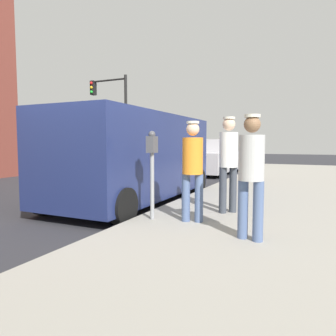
{
  "coord_description": "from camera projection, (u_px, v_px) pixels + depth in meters",
  "views": [
    {
      "loc": [
        3.81,
        -4.69,
        1.46
      ],
      "look_at": [
        1.65,
        -0.01,
        1.05
      ],
      "focal_mm": 33.16,
      "sensor_mm": 36.0,
      "label": 1
    }
  ],
  "objects": [
    {
      "name": "ground_plane",
      "position": [
        90.0,
        220.0,
        5.95
      ],
      "size": [
        80.0,
        80.0,
        0.0
      ],
      "primitive_type": "plane",
      "color": "#2D2D33"
    },
    {
      "name": "sidewalk_slab",
      "position": [
        284.0,
        239.0,
        4.48
      ],
      "size": [
        5.0,
        32.0,
        0.15
      ],
      "primitive_type": "cube",
      "color": "#9E998E",
      "rests_on": "ground"
    },
    {
      "name": "parking_meter_near",
      "position": [
        152.0,
        160.0,
        5.28
      ],
      "size": [
        0.14,
        0.18,
        1.52
      ],
      "color": "gray",
      "rests_on": "sidewalk_slab"
    },
    {
      "name": "pedestrian_in_gray",
      "position": [
        251.0,
        169.0,
        4.15
      ],
      "size": [
        0.35,
        0.34,
        1.69
      ],
      "color": "#4C608C",
      "rests_on": "sidewalk_slab"
    },
    {
      "name": "pedestrian_in_orange",
      "position": [
        193.0,
        165.0,
        5.13
      ],
      "size": [
        0.36,
        0.34,
        1.67
      ],
      "color": "#4C608C",
      "rests_on": "sidewalk_slab"
    },
    {
      "name": "pedestrian_in_white",
      "position": [
        228.0,
        158.0,
        5.81
      ],
      "size": [
        0.34,
        0.34,
        1.8
      ],
      "color": "#383D47",
      "rests_on": "sidewalk_slab"
    },
    {
      "name": "parked_van",
      "position": [
        135.0,
        156.0,
        7.69
      ],
      "size": [
        2.13,
        5.2,
        2.15
      ],
      "color": "navy",
      "rests_on": "ground"
    },
    {
      "name": "parked_sedan_ahead",
      "position": [
        213.0,
        158.0,
        14.8
      ],
      "size": [
        2.02,
        4.44,
        1.65
      ],
      "color": "#BCBCC1",
      "rests_on": "ground"
    },
    {
      "name": "traffic_light_corner",
      "position": [
        113.0,
        107.0,
        17.42
      ],
      "size": [
        2.48,
        0.42,
        5.2
      ],
      "color": "black",
      "rests_on": "ground"
    }
  ]
}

